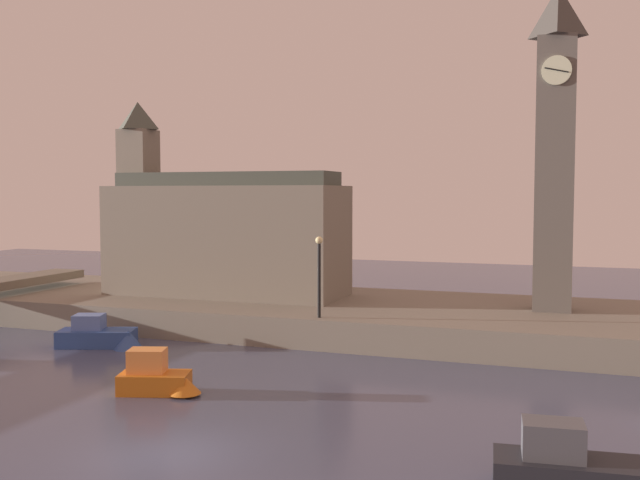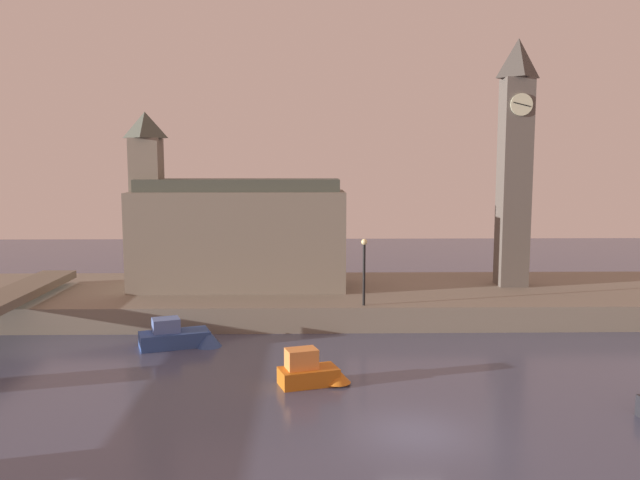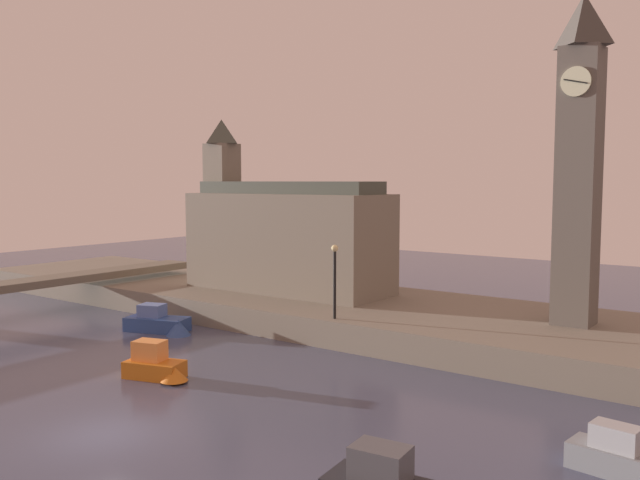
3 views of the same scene
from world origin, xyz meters
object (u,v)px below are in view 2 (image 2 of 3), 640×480
clock_tower (515,161)px  parliament_hall (232,233)px  boat_tour_blue (181,337)px  streetlamp (364,264)px  boat_patrol_orange (313,372)px

clock_tower → parliament_hall: 19.42m
boat_tour_blue → clock_tower: bearing=24.3°
clock_tower → parliament_hall: (-18.82, -0.40, -4.76)m
boat_tour_blue → streetlamp: bearing=17.5°
boat_tour_blue → boat_patrol_orange: 9.30m
parliament_hall → streetlamp: bearing=-34.6°
clock_tower → boat_patrol_orange: size_ratio=4.72×
parliament_hall → boat_tour_blue: bearing=-101.2°
streetlamp → boat_tour_blue: size_ratio=0.83×
clock_tower → boat_patrol_orange: clock_tower is taller
streetlamp → boat_patrol_orange: 10.37m
clock_tower → parliament_hall: bearing=-178.8°
parliament_hall → streetlamp: 10.15m
boat_tour_blue → parliament_hall: bearing=78.8°
parliament_hall → boat_tour_blue: (-1.76, -8.90, -4.61)m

